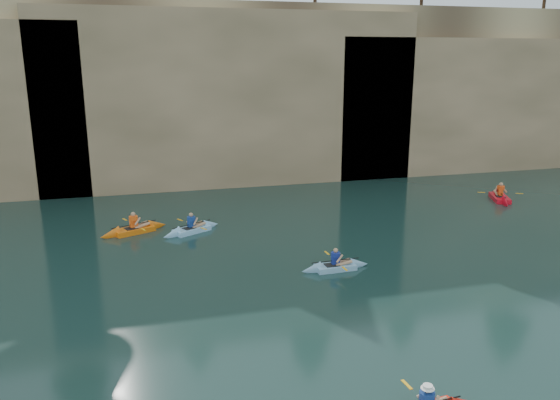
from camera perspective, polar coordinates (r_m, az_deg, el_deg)
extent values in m
plane|color=black|center=(15.43, 4.11, -17.20)|extent=(160.00, 160.00, 0.00)
cube|color=tan|center=(42.62, -9.38, 11.59)|extent=(70.00, 16.00, 12.00)
cube|color=tan|center=(35.61, -4.81, 10.68)|extent=(24.00, 2.40, 11.40)
cube|color=tan|center=(43.93, 22.18, 9.39)|extent=(26.00, 2.40, 9.84)
cube|color=black|center=(34.90, -14.21, 3.41)|extent=(3.50, 1.00, 3.20)
cube|color=black|center=(37.67, 7.59, 5.54)|extent=(5.00, 1.00, 4.50)
sphere|color=tan|center=(13.59, 15.16, -18.51)|extent=(0.19, 0.19, 0.19)
cube|color=#FFB215|center=(14.38, 13.11, -18.27)|extent=(0.11, 0.42, 0.02)
cylinder|color=white|center=(13.57, 15.18, -18.39)|extent=(0.32, 0.32, 0.09)
cube|color=orange|center=(27.07, -15.00, -3.04)|extent=(2.69, 1.78, 0.28)
cone|color=orange|center=(27.55, -12.70, -2.58)|extent=(1.14, 1.07, 0.77)
cone|color=orange|center=(26.63, -17.38, -3.50)|extent=(1.14, 1.07, 0.77)
cube|color=black|center=(26.98, -15.30, -2.87)|extent=(0.70, 0.66, 0.04)
cube|color=#FF5B15|center=(26.95, -15.05, -2.21)|extent=(0.41, 0.35, 0.52)
sphere|color=tan|center=(26.85, -15.11, -1.45)|extent=(0.22, 0.22, 0.22)
cylinder|color=black|center=(26.98, -15.04, -2.47)|extent=(2.10, 0.95, 0.04)
cube|color=#FFB215|center=(27.90, -15.92, -1.97)|extent=(0.24, 0.42, 0.02)
cube|color=#FFB215|center=(26.07, -14.09, -3.01)|extent=(0.24, 0.42, 0.02)
cube|color=#7EADD2|center=(21.83, 5.79, -6.95)|extent=(2.21, 0.78, 0.25)
cone|color=#7EADD2|center=(22.23, 8.25, -6.63)|extent=(0.79, 0.70, 0.68)
cone|color=#7EADD2|center=(21.47, 3.25, -7.27)|extent=(0.79, 0.70, 0.68)
cube|color=black|center=(21.74, 5.43, -6.77)|extent=(0.56, 0.44, 0.04)
cube|color=navy|center=(21.70, 5.82, -6.08)|extent=(0.31, 0.21, 0.45)
sphere|color=tan|center=(21.59, 5.84, -5.27)|extent=(0.19, 0.19, 0.19)
cylinder|color=black|center=(21.73, 5.81, -6.30)|extent=(2.00, 0.11, 0.04)
cube|color=#FFB215|center=(22.51, 4.92, -5.53)|extent=(0.09, 0.42, 0.02)
cube|color=#FFB215|center=(20.97, 6.77, -7.13)|extent=(0.09, 0.42, 0.02)
cube|color=red|center=(34.64, 21.98, 0.23)|extent=(1.82, 2.86, 0.29)
cone|color=red|center=(35.85, 21.49, 0.74)|extent=(1.11, 1.20, 0.79)
cone|color=red|center=(33.42, 22.51, -0.32)|extent=(1.11, 1.20, 0.79)
cube|color=black|center=(34.47, 22.06, 0.36)|extent=(0.67, 0.70, 0.04)
cube|color=#ED4814|center=(34.54, 22.05, 0.91)|extent=(0.35, 0.42, 0.53)
sphere|color=tan|center=(34.46, 22.11, 1.53)|extent=(0.22, 0.22, 0.22)
cylinder|color=black|center=(34.57, 22.03, 0.69)|extent=(0.93, 2.18, 0.04)
cube|color=#FFB215|center=(34.31, 20.30, 0.75)|extent=(0.42, 0.24, 0.02)
cube|color=#FFB215|center=(34.86, 23.73, 0.63)|extent=(0.42, 0.24, 0.02)
cube|color=#93CAF6|center=(26.57, -9.21, -3.07)|extent=(2.51, 1.84, 0.27)
cone|color=#93CAF6|center=(27.20, -7.22, -2.57)|extent=(1.11, 1.05, 0.73)
cone|color=#93CAF6|center=(25.97, -11.29, -3.58)|extent=(1.11, 1.05, 0.73)
cube|color=black|center=(26.46, -9.49, -2.92)|extent=(0.70, 0.66, 0.04)
cube|color=navy|center=(26.46, -9.25, -2.27)|extent=(0.39, 0.35, 0.49)
sphere|color=tan|center=(26.36, -9.28, -1.54)|extent=(0.20, 0.20, 0.20)
cylinder|color=black|center=(26.49, -9.24, -2.50)|extent=(1.91, 1.07, 0.04)
cube|color=#FFB215|center=(27.27, -10.41, -2.05)|extent=(0.27, 0.41, 0.02)
cube|color=#FFB215|center=(25.72, -7.99, -2.97)|extent=(0.27, 0.41, 0.02)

